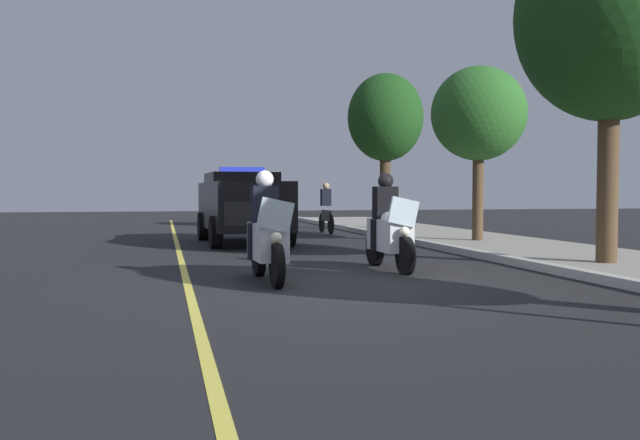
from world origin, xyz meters
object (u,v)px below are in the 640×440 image
(police_motorcycle_lead_left, at_px, (267,236))
(tree_behind_suv, at_px, (385,119))
(tree_mid_block, at_px, (610,16))
(police_motorcycle_lead_right, at_px, (389,231))
(cyclist_background, at_px, (326,208))
(tree_far_back, at_px, (479,114))
(police_suv, at_px, (243,204))

(police_motorcycle_lead_left, distance_m, tree_behind_suv, 14.64)
(tree_mid_block, bearing_deg, police_motorcycle_lead_right, -97.87)
(cyclist_background, height_order, tree_far_back, tree_far_back)
(police_suv, xyz_separation_m, tree_behind_suv, (-4.91, 5.64, 2.91))
(tree_mid_block, bearing_deg, tree_behind_suv, -179.26)
(police_motorcycle_lead_left, distance_m, tree_far_back, 9.56)
(tree_far_back, bearing_deg, police_motorcycle_lead_right, -38.77)
(police_motorcycle_lead_right, bearing_deg, tree_mid_block, 82.13)
(police_motorcycle_lead_right, bearing_deg, tree_behind_suv, 162.07)
(police_motorcycle_lead_right, xyz_separation_m, tree_far_back, (-5.29, 4.25, 2.73))
(police_motorcycle_lead_left, bearing_deg, tree_far_back, 134.00)
(tree_far_back, bearing_deg, cyclist_background, -151.52)
(police_motorcycle_lead_right, distance_m, tree_mid_block, 5.56)
(police_motorcycle_lead_left, height_order, tree_behind_suv, tree_behind_suv)
(police_motorcycle_lead_left, height_order, cyclist_background, police_motorcycle_lead_left)
(police_motorcycle_lead_right, height_order, police_suv, police_suv)
(police_motorcycle_lead_left, relative_size, police_motorcycle_lead_right, 1.00)
(cyclist_background, bearing_deg, police_motorcycle_lead_left, -17.61)
(cyclist_background, bearing_deg, police_motorcycle_lead_right, -7.35)
(tree_mid_block, height_order, tree_behind_suv, tree_mid_block)
(police_motorcycle_lead_right, height_order, cyclist_background, police_motorcycle_lead_right)
(police_motorcycle_lead_right, xyz_separation_m, cyclist_background, (-10.61, 1.37, 0.14))
(police_suv, relative_size, tree_behind_suv, 0.91)
(police_suv, bearing_deg, tree_behind_suv, 131.03)
(police_motorcycle_lead_right, bearing_deg, tree_far_back, 141.23)
(cyclist_background, relative_size, tree_behind_suv, 0.32)
(police_motorcycle_lead_right, relative_size, tree_behind_suv, 0.39)
(police_motorcycle_lead_left, relative_size, tree_mid_block, 0.34)
(tree_mid_block, bearing_deg, cyclist_background, -166.84)
(tree_far_back, height_order, tree_behind_suv, tree_behind_suv)
(police_suv, height_order, tree_behind_suv, tree_behind_suv)
(tree_mid_block, relative_size, tree_far_back, 1.39)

